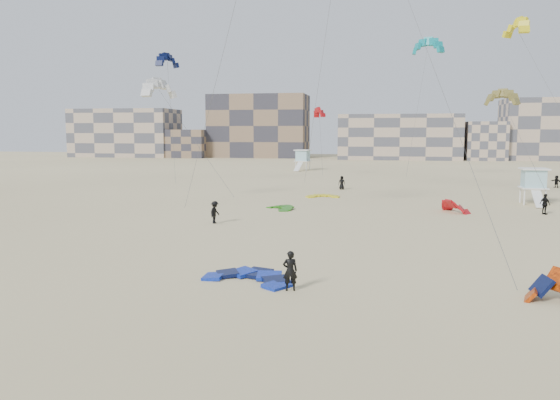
# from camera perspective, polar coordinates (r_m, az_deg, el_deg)

# --- Properties ---
(ground) EXTENTS (320.00, 320.00, 0.00)m
(ground) POSITION_cam_1_polar(r_m,az_deg,el_deg) (24.81, -3.62, -10.30)
(ground) COLOR beige
(ground) RESTS_ON ground
(kite_ground_blue) EXTENTS (5.33, 5.48, 0.91)m
(kite_ground_blue) POSITION_cam_1_polar(r_m,az_deg,el_deg) (27.76, -3.27, -8.40)
(kite_ground_blue) COLOR #182AD1
(kite_ground_blue) RESTS_ON ground
(kite_ground_green) EXTENTS (4.43, 4.38, 1.09)m
(kite_ground_green) POSITION_cam_1_polar(r_m,az_deg,el_deg) (52.61, 0.05, -0.97)
(kite_ground_green) COLOR #2A8517
(kite_ground_green) RESTS_ON ground
(kite_ground_red_far) EXTENTS (4.35, 4.32, 3.21)m
(kite_ground_red_far) POSITION_cam_1_polar(r_m,az_deg,el_deg) (53.20, 17.79, -1.22)
(kite_ground_red_far) COLOR red
(kite_ground_red_far) RESTS_ON ground
(kite_ground_yellow) EXTENTS (4.00, 4.15, 0.59)m
(kite_ground_yellow) POSITION_cam_1_polar(r_m,az_deg,el_deg) (62.53, 4.48, 0.31)
(kite_ground_yellow) COLOR yellow
(kite_ground_yellow) RESTS_ON ground
(kitesurfer_main) EXTENTS (0.79, 0.63, 1.91)m
(kitesurfer_main) POSITION_cam_1_polar(r_m,az_deg,el_deg) (25.79, 1.07, -7.40)
(kitesurfer_main) COLOR black
(kitesurfer_main) RESTS_ON ground
(kitesurfer_c) EXTENTS (0.91, 1.30, 1.84)m
(kitesurfer_c) POSITION_cam_1_polar(r_m,az_deg,el_deg) (44.68, -6.82, -1.28)
(kitesurfer_c) COLOR black
(kitesurfer_c) RESTS_ON ground
(kitesurfer_d) EXTENTS (0.97, 1.18, 1.89)m
(kitesurfer_d) POSITION_cam_1_polar(r_m,az_deg,el_deg) (54.66, 25.96, -0.39)
(kitesurfer_d) COLOR black
(kitesurfer_d) RESTS_ON ground
(kitesurfer_e) EXTENTS (0.90, 0.62, 1.77)m
(kitesurfer_e) POSITION_cam_1_polar(r_m,az_deg,el_deg) (70.88, 6.47, 1.81)
(kitesurfer_e) COLOR black
(kitesurfer_e) RESTS_ON ground
(kitesurfer_f) EXTENTS (1.24, 1.56, 1.66)m
(kitesurfer_f) POSITION_cam_1_polar(r_m,az_deg,el_deg) (81.41, 26.91, 1.73)
(kitesurfer_f) COLOR black
(kitesurfer_f) RESTS_ON ground
(kite_fly_grey) EXTENTS (10.82, 5.15, 12.17)m
(kite_fly_grey) POSITION_cam_1_polar(r_m,az_deg,el_deg) (57.97, -12.53, 11.15)
(kite_fly_grey) COLOR white
(kite_fly_grey) RESTS_ON ground
(kite_fly_olive) EXTENTS (5.20, 11.36, 11.41)m
(kite_fly_olive) POSITION_cam_1_polar(r_m,az_deg,el_deg) (63.68, 22.16, 9.76)
(kite_fly_olive) COLOR olive
(kite_fly_olive) RESTS_ON ground
(kite_fly_yellow) EXTENTS (12.74, 5.98, 21.22)m
(kite_fly_yellow) POSITION_cam_1_polar(r_m,az_deg,el_deg) (79.04, 23.50, 16.10)
(kite_fly_yellow) COLOR yellow
(kite_fly_yellow) RESTS_ON ground
(kite_fly_navy) EXTENTS (5.10, 7.40, 16.90)m
(kite_fly_navy) POSITION_cam_1_polar(r_m,az_deg,el_deg) (75.95, -11.69, 13.97)
(kite_fly_navy) COLOR #07113E
(kite_fly_navy) RESTS_ON ground
(kite_fly_teal_b) EXTENTS (5.70, 7.15, 20.41)m
(kite_fly_teal_b) POSITION_cam_1_polar(r_m,az_deg,el_deg) (86.22, 15.18, 15.14)
(kite_fly_teal_b) COLOR #09AD9E
(kite_fly_teal_b) RESTS_ON ground
(kite_fly_red) EXTENTS (4.17, 11.27, 10.54)m
(kite_fly_red) POSITION_cam_1_polar(r_m,az_deg,el_deg) (90.18, 4.12, 9.02)
(kite_fly_red) COLOR red
(kite_fly_red) RESTS_ON ground
(lifeguard_tower_near) EXTENTS (2.71, 5.10, 3.72)m
(lifeguard_tower_near) POSITION_cam_1_polar(r_m,az_deg,el_deg) (61.87, 24.95, 1.30)
(lifeguard_tower_near) COLOR white
(lifeguard_tower_near) RESTS_ON ground
(lifeguard_tower_far) EXTENTS (3.27, 5.70, 3.98)m
(lifeguard_tower_far) POSITION_cam_1_polar(r_m,az_deg,el_deg) (105.43, 2.39, 4.18)
(lifeguard_tower_far) COLOR white
(lifeguard_tower_far) RESTS_ON ground
(condo_west_a) EXTENTS (30.00, 15.00, 14.00)m
(condo_west_a) POSITION_cam_1_polar(r_m,az_deg,el_deg) (170.72, -15.81, 6.74)
(condo_west_a) COLOR tan
(condo_west_a) RESTS_ON ground
(condo_west_b) EXTENTS (28.00, 14.00, 18.00)m
(condo_west_b) POSITION_cam_1_polar(r_m,az_deg,el_deg) (160.98, -2.20, 7.71)
(condo_west_b) COLOR #7F654C
(condo_west_b) RESTS_ON ground
(condo_mid) EXTENTS (32.00, 16.00, 12.00)m
(condo_mid) POSITION_cam_1_polar(r_m,az_deg,el_deg) (152.98, 12.32, 6.46)
(condo_mid) COLOR tan
(condo_mid) RESTS_ON ground
(condo_east) EXTENTS (26.00, 14.00, 16.00)m
(condo_east) POSITION_cam_1_polar(r_m,az_deg,el_deg) (161.07, 26.78, 6.60)
(condo_east) COLOR tan
(condo_east) RESTS_ON ground
(condo_fill_left) EXTENTS (12.00, 10.00, 8.00)m
(condo_fill_left) POSITION_cam_1_polar(r_m,az_deg,el_deg) (160.98, -9.67, 5.84)
(condo_fill_left) COLOR #7F654C
(condo_fill_left) RESTS_ON ground
(condo_fill_right) EXTENTS (10.00, 10.00, 10.00)m
(condo_fill_right) POSITION_cam_1_polar(r_m,az_deg,el_deg) (153.18, 20.62, 5.79)
(condo_fill_right) COLOR tan
(condo_fill_right) RESTS_ON ground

